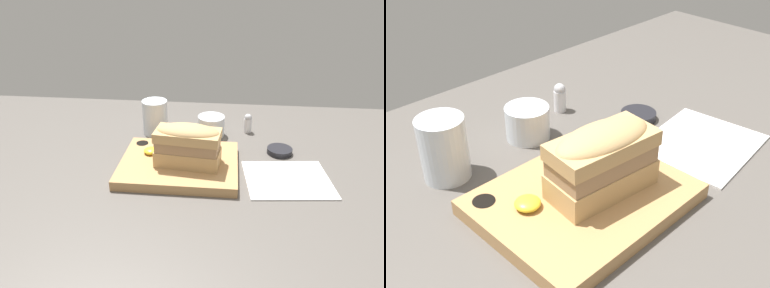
% 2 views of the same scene
% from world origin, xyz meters
% --- Properties ---
extents(dining_table, '(1.72, 1.09, 0.02)m').
position_xyz_m(dining_table, '(0.00, 0.00, 0.01)').
color(dining_table, '#56514C').
rests_on(dining_table, ground).
extents(serving_board, '(0.30, 0.24, 0.03)m').
position_xyz_m(serving_board, '(-0.06, 0.05, 0.03)').
color(serving_board, tan).
rests_on(serving_board, dining_table).
extents(sandwich, '(0.17, 0.09, 0.11)m').
position_xyz_m(sandwich, '(-0.04, 0.04, 0.10)').
color(sandwich, tan).
rests_on(sandwich, serving_board).
extents(mustard_dollop, '(0.04, 0.04, 0.02)m').
position_xyz_m(mustard_dollop, '(-0.14, 0.08, 0.05)').
color(mustard_dollop, yellow).
rests_on(mustard_dollop, serving_board).
extents(water_glass, '(0.08, 0.08, 0.11)m').
position_xyz_m(water_glass, '(-0.16, 0.26, 0.07)').
color(water_glass, silver).
rests_on(water_glass, dining_table).
extents(wine_glass, '(0.08, 0.08, 0.06)m').
position_xyz_m(wine_glass, '(0.01, 0.27, 0.05)').
color(wine_glass, silver).
rests_on(wine_glass, dining_table).
extents(napkin, '(0.22, 0.20, 0.00)m').
position_xyz_m(napkin, '(0.21, 0.02, 0.02)').
color(napkin, white).
rests_on(napkin, dining_table).
extents(salt_shaker, '(0.02, 0.02, 0.06)m').
position_xyz_m(salt_shaker, '(0.12, 0.30, 0.05)').
color(salt_shaker, white).
rests_on(salt_shaker, dining_table).
extents(condiment_dish, '(0.07, 0.07, 0.02)m').
position_xyz_m(condiment_dish, '(0.21, 0.17, 0.03)').
color(condiment_dish, black).
rests_on(condiment_dish, dining_table).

